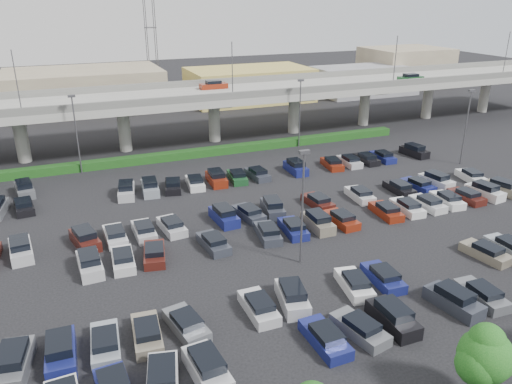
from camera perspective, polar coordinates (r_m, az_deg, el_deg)
ground at (r=50.94m, az=0.99°, el=-3.89°), size 280.00×280.00×0.00m
overpass at (r=77.79m, az=-8.60°, el=10.35°), size 150.00×13.00×15.80m
hedge at (r=72.83m, az=-6.79°, el=4.44°), size 66.00×1.60×1.10m
tree_row at (r=30.74m, az=23.23°, el=-17.40°), size 65.07×3.66×5.94m
parked_cars at (r=47.43m, az=0.88°, el=-5.09°), size 63.12×41.66×1.67m
light_poles at (r=48.97m, az=-4.33°, el=2.86°), size 66.90×48.38×10.30m
distant_buildings at (r=109.91m, az=-5.91°, el=12.07°), size 138.00×24.00×9.00m
comm_tower at (r=118.44m, az=-12.02°, el=18.21°), size 2.40×2.40×30.00m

